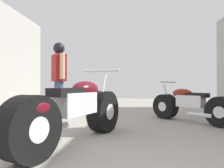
% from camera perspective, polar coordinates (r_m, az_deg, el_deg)
% --- Properties ---
extents(ground_plane, '(16.20, 16.20, 0.00)m').
position_cam_1_polar(ground_plane, '(3.75, 2.36, -11.68)').
color(ground_plane, '#9E998E').
extents(motorcycle_maroon_cruiser, '(1.01, 2.04, 0.98)m').
position_cam_1_polar(motorcycle_maroon_cruiser, '(2.61, -10.58, -7.63)').
color(motorcycle_maroon_cruiser, black).
rests_on(motorcycle_maroon_cruiser, ground_plane).
extents(motorcycle_black_naked, '(1.35, 1.45, 0.82)m').
position_cam_1_polar(motorcycle_black_naked, '(4.35, 21.39, -5.66)').
color(motorcycle_black_naked, black).
rests_on(motorcycle_black_naked, ground_plane).
extents(mechanic_in_blue, '(0.49, 0.63, 1.76)m').
position_cam_1_polar(mechanic_in_blue, '(5.04, -14.64, 3.25)').
color(mechanic_in_blue, '#384766').
rests_on(mechanic_in_blue, ground_plane).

